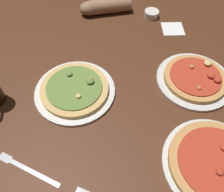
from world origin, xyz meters
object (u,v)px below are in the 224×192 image
(pizza_plate_side, at_px, (195,79))
(napkin_folded, at_px, (173,29))
(pizza_plate_near, at_px, (215,164))
(ramekin_sauce, at_px, (152,14))
(fork_left, at_px, (27,169))
(pizza_plate_far, at_px, (75,90))
(diner_arm, at_px, (104,7))

(pizza_plate_side, height_order, napkin_folded, pizza_plate_side)
(pizza_plate_near, xyz_separation_m, ramekin_sauce, (0.10, 0.82, 0.00))
(fork_left, bearing_deg, pizza_plate_far, 53.16)
(pizza_plate_far, relative_size, pizza_plate_side, 1.04)
(pizza_plate_near, distance_m, ramekin_sauce, 0.82)
(ramekin_sauce, relative_size, diner_arm, 0.27)
(ramekin_sauce, height_order, fork_left, ramekin_sauce)
(pizza_plate_near, xyz_separation_m, napkin_folded, (0.16, 0.69, -0.01))
(pizza_plate_near, xyz_separation_m, fork_left, (-0.59, 0.15, -0.01))
(fork_left, bearing_deg, diner_arm, 60.00)
(fork_left, height_order, diner_arm, diner_arm)
(pizza_plate_far, height_order, pizza_plate_side, same)
(fork_left, bearing_deg, ramekin_sauce, 44.44)
(pizza_plate_far, bearing_deg, diner_arm, 64.16)
(pizza_plate_far, relative_size, ramekin_sauce, 4.25)
(ramekin_sauce, relative_size, napkin_folded, 0.71)
(pizza_plate_near, height_order, pizza_plate_far, pizza_plate_far)
(pizza_plate_near, bearing_deg, ramekin_sauce, 83.30)
(pizza_plate_near, relative_size, fork_left, 1.74)
(ramekin_sauce, bearing_deg, pizza_plate_side, -88.79)
(pizza_plate_far, bearing_deg, fork_left, -126.84)
(pizza_plate_side, xyz_separation_m, ramekin_sauce, (-0.01, 0.48, 0.00))
(pizza_plate_side, relative_size, napkin_folded, 2.89)
(pizza_plate_near, distance_m, napkin_folded, 0.70)
(pizza_plate_side, xyz_separation_m, fork_left, (-0.69, -0.19, -0.01))
(pizza_plate_side, xyz_separation_m, napkin_folded, (0.06, 0.35, -0.01))
(ramekin_sauce, xyz_separation_m, fork_left, (-0.68, -0.67, -0.01))
(pizza_plate_far, bearing_deg, napkin_folded, 26.14)
(napkin_folded, height_order, diner_arm, diner_arm)
(diner_arm, bearing_deg, pizza_plate_near, -81.18)
(ramekin_sauce, bearing_deg, pizza_plate_near, -96.70)
(pizza_plate_near, distance_m, pizza_plate_far, 0.57)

